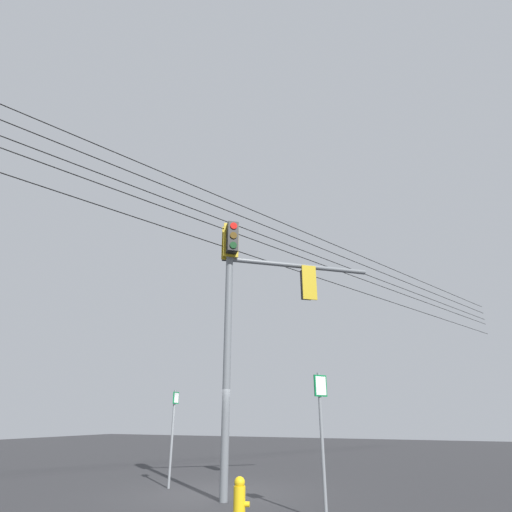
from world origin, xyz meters
TOP-DOWN VIEW (x-y plane):
  - ground_plane at (0.00, 0.00)m, footprint 60.00×60.00m
  - signal_mast_assembly at (1.27, -0.46)m, footprint 3.83×3.18m
  - route_sign_primary at (3.44, -1.78)m, footprint 0.21×0.31m
  - fire_hydrant at (2.07, -2.77)m, footprint 0.31×0.22m
  - route_sign_secondary at (-1.52, 0.27)m, footprint 0.11×0.32m
  - overhead_wire_span at (1.43, 0.52)m, footprint 14.77×30.29m

SIDE VIEW (x-z plane):
  - ground_plane at x=0.00m, z-range 0.00..0.00m
  - fire_hydrant at x=2.07m, z-range 0.00..0.81m
  - route_sign_secondary at x=-1.52m, z-range 0.25..2.84m
  - route_sign_primary at x=3.44m, z-range 0.32..3.04m
  - signal_mast_assembly at x=1.27m, z-range 1.48..8.61m
  - overhead_wire_span at x=1.43m, z-range 6.24..8.17m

